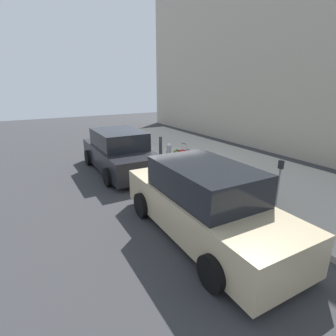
{
  "coord_description": "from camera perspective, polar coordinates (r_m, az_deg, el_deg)",
  "views": [
    {
      "loc": [
        -8.87,
        4.92,
        3.31
      ],
      "look_at": [
        -1.33,
        0.55,
        0.52
      ],
      "focal_mm": 28.22,
      "sensor_mm": 36.0,
      "label": 1
    }
  ],
  "objects": [
    {
      "name": "bollard_post",
      "position": [
        11.73,
        -1.61,
        4.48
      ],
      "size": [
        0.14,
        0.14,
        0.95
      ],
      "primitive_type": "cylinder",
      "color": "#333338",
      "rests_on": "sidewalk_curb"
    },
    {
      "name": "suitcase_navy_2",
      "position": [
        8.84,
        10.79,
        -1.63
      ],
      "size": [
        0.45,
        0.22,
        0.76
      ],
      "color": "navy",
      "rests_on": "sidewalk_curb"
    },
    {
      "name": "building_facade_sidewalk_side",
      "position": [
        15.42,
        26.65,
        23.71
      ],
      "size": [
        24.0,
        3.0,
        10.72
      ],
      "primitive_type": "cube",
      "color": "#B2A893",
      "rests_on": "ground_plane"
    },
    {
      "name": "suitcase_black_1",
      "position": [
        8.48,
        13.14,
        -2.59
      ],
      "size": [
        0.41,
        0.25,
        0.82
      ],
      "color": "black",
      "rests_on": "sidewalk_curb"
    },
    {
      "name": "suitcase_silver_5",
      "position": [
        10.09,
        4.61,
        1.06
      ],
      "size": [
        0.44,
        0.28,
        0.8
      ],
      "color": "#9EA0A8",
      "rests_on": "sidewalk_curb"
    },
    {
      "name": "fire_hydrant",
      "position": [
        11.4,
        0.25,
        3.61
      ],
      "size": [
        0.39,
        0.21,
        0.73
      ],
      "color": "#99999E",
      "rests_on": "sidewalk_curb"
    },
    {
      "name": "parked_car_beige_0",
      "position": [
        5.95,
        7.73,
        -7.55
      ],
      "size": [
        4.75,
        2.02,
        1.67
      ],
      "color": "tan",
      "rests_on": "ground_plane"
    },
    {
      "name": "suitcase_olive_7",
      "position": [
        10.89,
        2.21,
        2.31
      ],
      "size": [
        0.35,
        0.26,
        0.59
      ],
      "color": "#59601E",
      "rests_on": "sidewalk_curb"
    },
    {
      "name": "suitcase_teal_4",
      "position": [
        9.67,
        6.53,
        0.24
      ],
      "size": [
        0.48,
        0.25,
        0.6
      ],
      "color": "#0F606B",
      "rests_on": "sidewalk_curb"
    },
    {
      "name": "suitcase_red_6",
      "position": [
        10.51,
        3.46,
        2.06
      ],
      "size": [
        0.36,
        0.27,
        0.95
      ],
      "color": "red",
      "rests_on": "sidewalk_curb"
    },
    {
      "name": "parking_meter",
      "position": [
        7.56,
        22.93,
        -1.75
      ],
      "size": [
        0.12,
        0.09,
        1.27
      ],
      "color": "slate",
      "rests_on": "sidewalk_curb"
    },
    {
      "name": "suitcase_olive_0",
      "position": [
        8.18,
        16.17,
        -3.2
      ],
      "size": [
        0.46,
        0.21,
        0.74
      ],
      "color": "#59601E",
      "rests_on": "sidewalk_curb"
    },
    {
      "name": "suitcase_maroon_3",
      "position": [
        9.31,
        9.04,
        -0.69
      ],
      "size": [
        0.47,
        0.22,
        0.74
      ],
      "color": "maroon",
      "rests_on": "sidewalk_curb"
    },
    {
      "name": "ground_plane",
      "position": [
        10.67,
        -0.99,
        -0.3
      ],
      "size": [
        40.0,
        40.0,
        0.0
      ],
      "primitive_type": "plane",
      "color": "#333335"
    },
    {
      "name": "sidewalk_curb",
      "position": [
        12.01,
        9.49,
        1.88
      ],
      "size": [
        18.0,
        5.0,
        0.14
      ],
      "primitive_type": "cube",
      "color": "#ADA89E",
      "rests_on": "ground_plane"
    },
    {
      "name": "parked_car_charcoal_1",
      "position": [
        10.49,
        -10.47,
        3.36
      ],
      "size": [
        4.56,
        2.07,
        1.6
      ],
      "color": "black",
      "rests_on": "ground_plane"
    }
  ]
}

